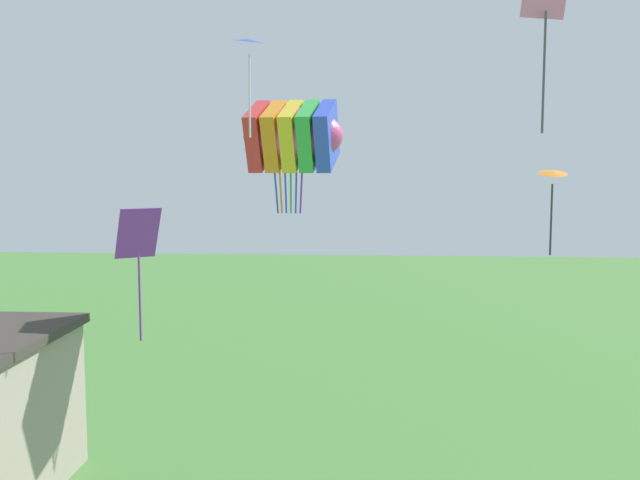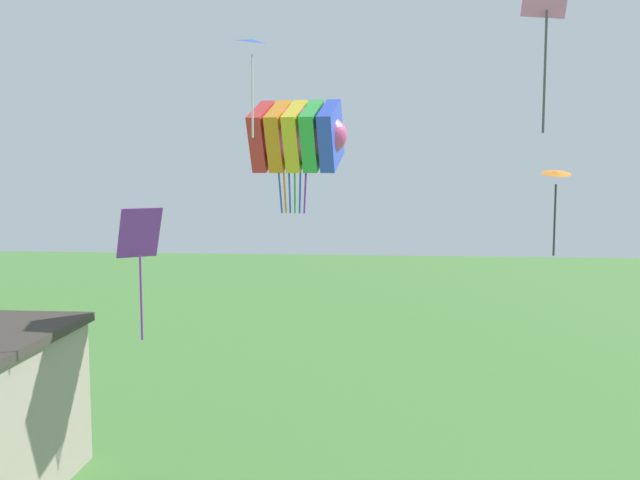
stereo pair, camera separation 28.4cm
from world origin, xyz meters
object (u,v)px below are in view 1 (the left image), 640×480
at_px(kite_rainbow_parafoil, 293,136).
at_px(kite_purple_streamer, 138,245).
at_px(kite_blue_delta, 249,46).
at_px(kite_orange_delta, 553,179).

relative_size(kite_rainbow_parafoil, kite_purple_streamer, 1.14).
xyz_separation_m(kite_rainbow_parafoil, kite_blue_delta, (-0.77, -2.95, 2.11)).
distance_m(kite_rainbow_parafoil, kite_blue_delta, 3.71).
relative_size(kite_orange_delta, kite_blue_delta, 0.86).
distance_m(kite_purple_streamer, kite_blue_delta, 5.91).
bearing_deg(kite_blue_delta, kite_purple_streamer, -123.46).
height_order(kite_purple_streamer, kite_orange_delta, kite_orange_delta).
relative_size(kite_rainbow_parafoil, kite_orange_delta, 1.55).
xyz_separation_m(kite_rainbow_parafoil, kite_purple_streamer, (-2.75, -5.94, -2.59)).
xyz_separation_m(kite_orange_delta, kite_blue_delta, (-7.53, 0.14, 3.31)).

